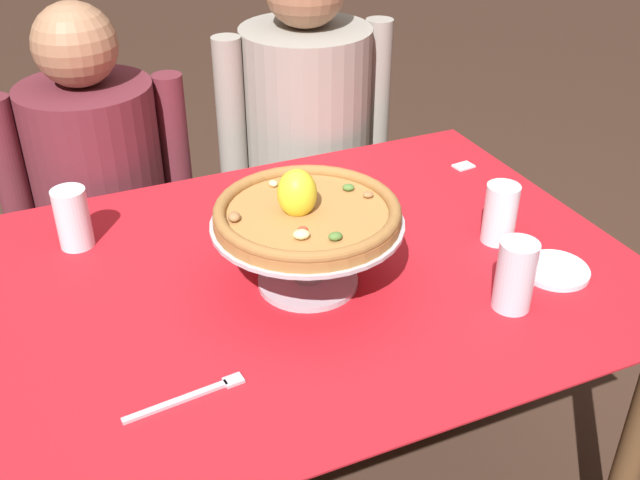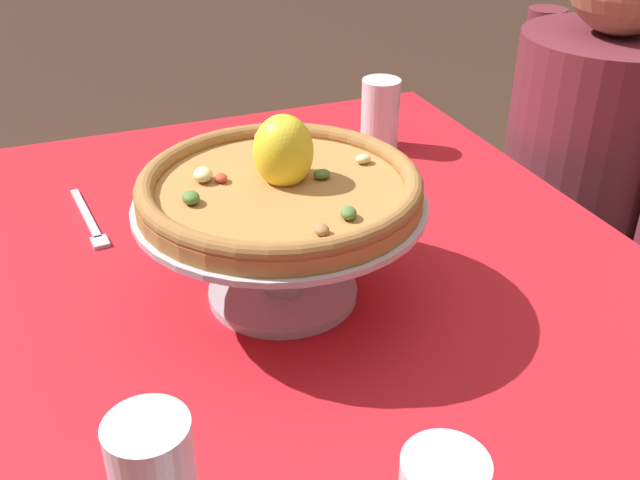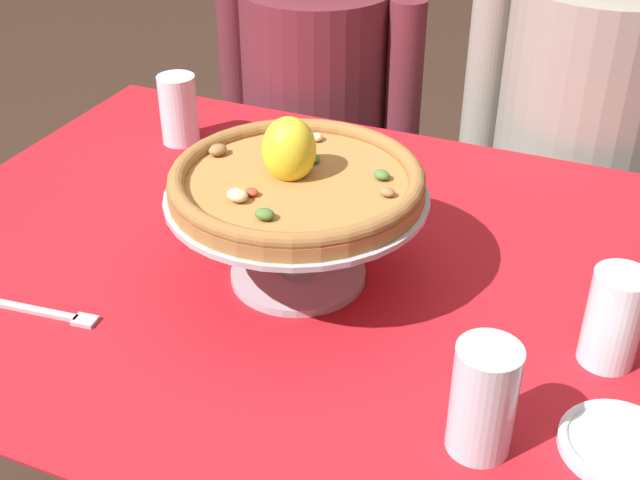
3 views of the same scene
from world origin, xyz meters
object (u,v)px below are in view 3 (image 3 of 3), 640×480
object	(u,v)px
water_glass_front_right	(482,405)
water_glass_back_left	(179,114)
water_glass_side_right	(613,323)
dinner_fork	(38,311)
pizza	(296,178)
diner_right	(579,166)
side_plate	(620,444)
diner_left	(317,145)
pizza_stand	(297,223)

from	to	relation	value
water_glass_front_right	water_glass_back_left	distance (m)	0.90
water_glass_side_right	dinner_fork	size ratio (longest dim) A/B	0.64
pizza	diner_right	xyz separation A→B (m)	(0.32, 0.76, -0.28)
side_plate	diner_left	size ratio (longest dim) A/B	0.12
side_plate	diner_right	bearing A→B (deg)	99.37
water_glass_back_left	side_plate	world-z (taller)	water_glass_back_left
dinner_fork	diner_right	size ratio (longest dim) A/B	0.17
water_glass_front_right	side_plate	distance (m)	0.17
pizza_stand	pizza	world-z (taller)	pizza
water_glass_back_left	water_glass_front_right	bearing A→B (deg)	-37.57
water_glass_back_left	dinner_fork	bearing A→B (deg)	-79.69
side_plate	diner_left	world-z (taller)	diner_left
water_glass_side_right	dinner_fork	bearing A→B (deg)	-164.42
water_glass_back_left	side_plate	size ratio (longest dim) A/B	0.97
water_glass_side_right	water_glass_back_left	xyz separation A→B (m)	(-0.83, 0.34, -0.00)
dinner_fork	diner_right	world-z (taller)	diner_right
dinner_fork	diner_right	xyz separation A→B (m)	(0.61, 0.98, -0.12)
water_glass_front_right	side_plate	bearing A→B (deg)	20.17
pizza_stand	pizza	bearing A→B (deg)	151.45
pizza_stand	diner_right	size ratio (longest dim) A/B	0.30
diner_left	diner_right	distance (m)	0.61
water_glass_front_right	pizza	bearing A→B (deg)	145.30
dinner_fork	water_glass_front_right	bearing A→B (deg)	-0.36
water_glass_front_right	dinner_fork	world-z (taller)	water_glass_front_right
pizza_stand	water_glass_side_right	bearing A→B (deg)	-1.90
water_glass_side_right	dinner_fork	world-z (taller)	water_glass_side_right
pizza_stand	dinner_fork	xyz separation A→B (m)	(-0.30, -0.22, -0.09)
water_glass_front_right	pizza_stand	bearing A→B (deg)	145.28
pizza_stand	diner_left	world-z (taller)	diner_left
pizza	water_glass_side_right	world-z (taller)	pizza
pizza	diner_right	bearing A→B (deg)	67.30
dinner_fork	diner_left	xyz separation A→B (m)	(0.00, 0.97, -0.18)
pizza	side_plate	size ratio (longest dim) A/B	2.59
diner_left	pizza	bearing A→B (deg)	-68.92
side_plate	dinner_fork	distance (m)	0.77
pizza_stand	water_glass_side_right	xyz separation A→B (m)	(0.44, -0.01, -0.03)
pizza_stand	water_glass_front_right	world-z (taller)	pizza_stand
water_glass_side_right	water_glass_back_left	size ratio (longest dim) A/B	1.00
water_glass_side_right	side_plate	distance (m)	0.16
pizza	side_plate	bearing A→B (deg)	-19.70
pizza	water_glass_back_left	bearing A→B (deg)	140.24
pizza_stand	diner_left	size ratio (longest dim) A/B	0.32
dinner_fork	water_glass_back_left	bearing A→B (deg)	100.31
diner_left	diner_right	xyz separation A→B (m)	(0.61, 0.01, 0.06)
water_glass_side_right	dinner_fork	distance (m)	0.76
water_glass_side_right	side_plate	size ratio (longest dim) A/B	0.97
water_glass_side_right	water_glass_back_left	bearing A→B (deg)	157.59
diner_left	side_plate	bearing A→B (deg)	-50.43
pizza	diner_left	xyz separation A→B (m)	(-0.29, 0.75, -0.34)
pizza	diner_left	world-z (taller)	diner_left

